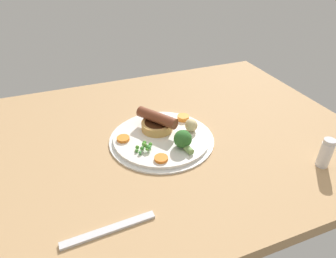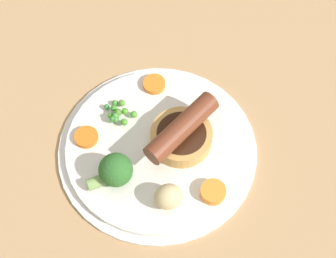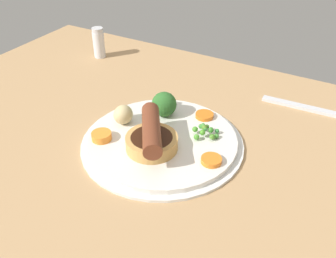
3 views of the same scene
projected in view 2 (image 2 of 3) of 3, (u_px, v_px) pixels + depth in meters
dining_table at (174, 152)px, 80.79cm from camera, size 110.00×80.00×3.00cm
dinner_plate at (158, 149)px, 78.69cm from camera, size 27.96×27.96×1.40cm
sausage_pudding at (182, 134)px, 76.46cm from camera, size 9.05×11.60×5.26cm
pea_pile at (119, 113)px, 79.46cm from camera, size 4.69×4.37×1.91cm
broccoli_floret_near at (115, 171)px, 73.69cm from camera, size 4.61×6.46×4.61cm
potato_chunk_0 at (168, 197)px, 72.39cm from camera, size 3.75×4.11×3.45cm
carrot_slice_0 at (154, 84)px, 82.62cm from camera, size 3.52×3.52×0.81cm
carrot_slice_3 at (213, 192)px, 73.87cm from camera, size 4.64×4.64×1.30cm
carrot_slice_4 at (86, 137)px, 78.27cm from camera, size 4.58×4.58×0.73cm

